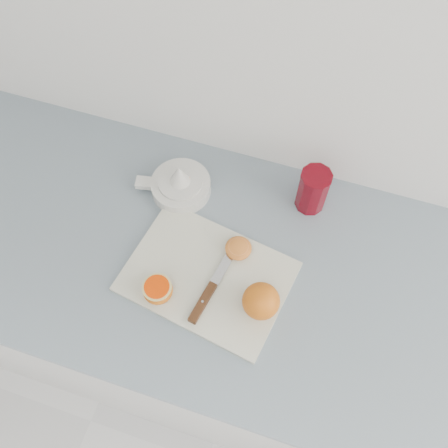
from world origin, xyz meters
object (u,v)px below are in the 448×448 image
counter (217,319)px  citrus_juicer (180,184)px  half_orange (158,290)px  cutting_board (207,277)px  red_tumbler (313,191)px

counter → citrus_juicer: 0.51m
counter → half_orange: bearing=-126.2°
cutting_board → red_tumbler: 0.31m
cutting_board → citrus_juicer: bearing=124.7°
half_orange → citrus_juicer: size_ratio=0.35×
citrus_juicer → counter: bearing=-47.4°
cutting_board → half_orange: (-0.09, -0.07, 0.03)m
counter → cutting_board: cutting_board is taller
cutting_board → half_orange: 0.12m
cutting_board → red_tumbler: bearing=56.5°
cutting_board → citrus_juicer: citrus_juicer is taller
citrus_juicer → red_tumbler: red_tumbler is taller
counter → cutting_board: 0.45m
cutting_board → citrus_juicer: 0.24m
half_orange → citrus_juicer: citrus_juicer is taller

